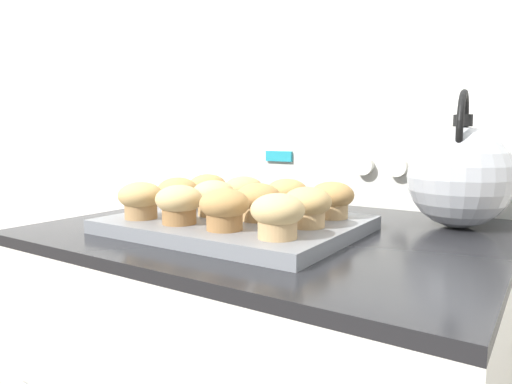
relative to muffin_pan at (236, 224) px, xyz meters
name	(u,v)px	position (x,y,z in m)	size (l,w,h in m)	color
wall_back	(358,68)	(0.03, 0.45, 0.30)	(8.00, 0.05, 2.40)	silver
control_panel	(348,164)	(0.04, 0.39, 0.08)	(0.73, 0.07, 0.18)	silver
muffin_pan	(236,224)	(0.00, 0.00, 0.00)	(0.39, 0.30, 0.02)	slate
muffin_r0_c0	(141,199)	(-0.13, -0.09, 0.04)	(0.07, 0.07, 0.06)	#A37A4C
muffin_r0_c1	(179,203)	(-0.04, -0.09, 0.04)	(0.07, 0.07, 0.06)	olive
muffin_r0_c2	(224,208)	(0.04, -0.09, 0.04)	(0.07, 0.07, 0.06)	olive
muffin_r0_c3	(278,214)	(0.13, -0.09, 0.04)	(0.07, 0.07, 0.06)	tan
muffin_r1_c0	(178,193)	(-0.13, 0.00, 0.04)	(0.07, 0.07, 0.06)	tan
muffin_r1_c1	(213,197)	(-0.05, 0.00, 0.04)	(0.07, 0.07, 0.06)	tan
muffin_r1_c2	(258,201)	(0.04, 0.00, 0.04)	(0.07, 0.07, 0.06)	tan
muffin_r1_c3	(307,206)	(0.13, 0.00, 0.04)	(0.07, 0.07, 0.06)	tan
muffin_r2_c0	(208,188)	(-0.13, 0.09, 0.04)	(0.07, 0.07, 0.06)	tan
muffin_r2_c1	(244,192)	(-0.04, 0.09, 0.04)	(0.07, 0.07, 0.06)	tan
muffin_r2_c2	(287,195)	(0.05, 0.09, 0.04)	(0.07, 0.07, 0.06)	olive
muffin_r2_c3	(332,199)	(0.13, 0.09, 0.04)	(0.07, 0.07, 0.06)	tan
tea_kettle	(460,175)	(0.30, 0.24, 0.08)	(0.17, 0.20, 0.24)	#ADAFB5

